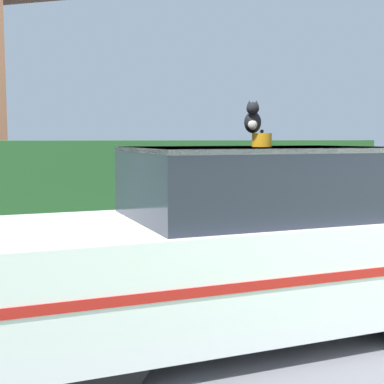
# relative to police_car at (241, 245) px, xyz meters

# --- Properties ---
(road_strip) EXTENTS (28.00, 5.32, 0.01)m
(road_strip) POSITION_rel_police_car_xyz_m (1.21, 1.03, -0.77)
(road_strip) COLOR #5B5B60
(road_strip) RESTS_ON ground
(garden_hedge) EXTENTS (10.38, 0.88, 1.65)m
(garden_hedge) POSITION_rel_police_car_xyz_m (-0.06, 4.64, 0.05)
(garden_hedge) COLOR #2D662D
(garden_hedge) RESTS_ON ground
(police_car) EXTENTS (4.19, 1.76, 1.72)m
(police_car) POSITION_rel_police_car_xyz_m (0.00, 0.00, 0.00)
(police_car) COLOR black
(police_car) RESTS_ON road_strip
(cat) EXTENTS (0.28, 0.26, 0.27)m
(cat) POSITION_rel_police_car_xyz_m (0.10, 0.01, 1.06)
(cat) COLOR black
(cat) RESTS_ON police_car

